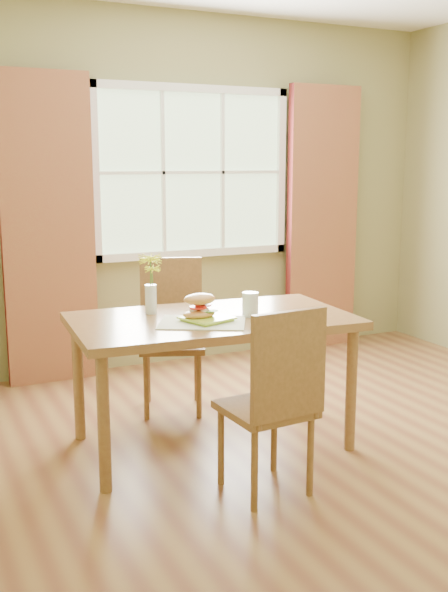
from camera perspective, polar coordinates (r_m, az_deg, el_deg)
room at (r=3.82m, az=8.46°, el=7.40°), size 4.24×3.84×2.74m
window at (r=5.47m, az=-2.60°, el=10.13°), size 1.62×0.06×1.32m
curtain_left at (r=5.07m, az=-14.27°, el=5.21°), size 0.65×0.08×2.20m
curtain_right at (r=5.96m, az=8.10°, el=6.25°), size 0.65×0.08×2.20m
dining_table at (r=3.83m, az=-1.00°, el=-2.84°), size 1.58×0.96×0.74m
chair_near at (r=3.27m, az=4.22°, el=-8.12°), size 0.41×0.41×0.93m
chair_far at (r=4.50m, az=-4.33°, el=-2.54°), size 0.52×0.52×0.97m
placemat at (r=3.66m, az=-1.81°, el=-2.20°), size 0.55×0.51×0.01m
plate at (r=3.69m, az=-1.42°, el=-1.96°), size 0.29×0.29×0.01m
croissant_sandwich at (r=3.68m, az=-2.02°, el=-0.85°), size 0.19×0.13×0.14m
water_glass at (r=3.81m, az=2.18°, el=-0.74°), size 0.09×0.09×0.13m
flower_vase at (r=3.88m, az=-6.06°, el=1.46°), size 0.14×0.14×0.34m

